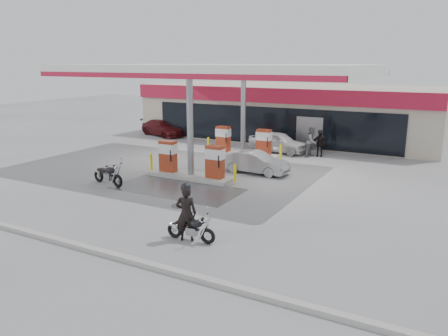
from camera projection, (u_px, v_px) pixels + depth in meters
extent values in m
plane|color=gray|center=(168.00, 187.00, 20.47)|extent=(90.00, 90.00, 0.00)
cube|color=#4C4C4F|center=(177.00, 189.00, 20.24)|extent=(6.00, 3.00, 0.00)
cylinder|color=#38383A|center=(180.00, 206.00, 17.84)|extent=(0.70, 0.70, 0.01)
cube|color=gray|center=(45.00, 237.00, 14.47)|extent=(28.00, 0.25, 0.15)
cube|color=#AAA28F|center=(289.00, 112.00, 33.67)|extent=(22.00, 8.00, 4.00)
cube|color=black|center=(268.00, 126.00, 30.37)|extent=(18.00, 0.10, 2.60)
cube|color=#A7142F|center=(268.00, 95.00, 29.82)|extent=(22.00, 0.25, 1.00)
cube|color=navy|center=(374.00, 100.00, 26.54)|extent=(3.50, 0.12, 0.80)
cube|color=gray|center=(309.00, 133.00, 29.02)|extent=(1.80, 0.14, 2.20)
cube|color=silver|center=(219.00, 70.00, 23.49)|extent=(16.00, 10.00, 0.60)
cube|color=#A7142F|center=(165.00, 76.00, 19.31)|extent=(16.00, 0.12, 0.24)
cube|color=#A7142F|center=(257.00, 72.00, 27.77)|extent=(16.00, 0.12, 0.24)
cylinder|color=gray|center=(190.00, 127.00, 21.57)|extent=(0.32, 0.32, 5.00)
cylinder|color=gray|center=(243.00, 115.00, 26.70)|extent=(0.32, 0.32, 5.00)
cube|color=#9E9E99|center=(191.00, 176.00, 22.16)|extent=(4.50, 1.30, 0.18)
cube|color=maroon|center=(168.00, 156.00, 22.60)|extent=(0.85, 0.48, 1.60)
cube|color=maroon|center=(215.00, 162.00, 21.30)|extent=(0.85, 0.48, 1.60)
cube|color=silver|center=(168.00, 149.00, 22.50)|extent=(0.88, 0.52, 0.50)
cube|color=silver|center=(215.00, 154.00, 21.21)|extent=(0.88, 0.52, 0.50)
cylinder|color=yellow|center=(151.00, 162.00, 23.21)|extent=(0.14, 0.14, 0.90)
cylinder|color=yellow|center=(235.00, 173.00, 20.90)|extent=(0.14, 0.14, 0.90)
cube|color=#9E9E99|center=(243.00, 155.00, 27.29)|extent=(4.50, 1.30, 0.18)
cube|color=maroon|center=(223.00, 139.00, 27.73)|extent=(0.85, 0.48, 1.60)
cube|color=maroon|center=(264.00, 142.00, 26.43)|extent=(0.85, 0.48, 1.60)
cube|color=silver|center=(223.00, 133.00, 27.63)|extent=(0.88, 0.52, 0.50)
cube|color=silver|center=(264.00, 136.00, 26.34)|extent=(0.88, 0.52, 0.50)
cylinder|color=yellow|center=(208.00, 144.00, 28.34)|extent=(0.14, 0.14, 0.90)
cylinder|color=yellow|center=(281.00, 151.00, 26.03)|extent=(0.14, 0.14, 0.90)
torus|color=black|center=(208.00, 236.00, 14.04)|extent=(0.54, 0.16, 0.54)
torus|color=black|center=(175.00, 230.00, 14.55)|extent=(0.54, 0.16, 0.54)
cube|color=gray|center=(192.00, 231.00, 14.26)|extent=(0.37, 0.24, 0.27)
cube|color=black|center=(188.00, 228.00, 14.30)|extent=(0.81, 0.14, 0.07)
ellipsoid|color=black|center=(195.00, 224.00, 14.14)|extent=(0.52, 0.32, 0.25)
cube|color=black|center=(183.00, 223.00, 14.33)|extent=(0.50, 0.24, 0.09)
cylinder|color=silver|center=(202.00, 217.00, 13.97)|extent=(0.07, 0.68, 0.03)
sphere|color=silver|center=(205.00, 221.00, 13.95)|extent=(0.16, 0.16, 0.16)
cylinder|color=silver|center=(182.00, 230.00, 14.58)|extent=(0.81, 0.12, 0.07)
imported|color=black|center=(186.00, 213.00, 14.20)|extent=(0.80, 0.70, 1.85)
torus|color=black|center=(118.00, 181.00, 20.37)|extent=(0.66, 0.27, 0.64)
torus|color=black|center=(99.00, 176.00, 21.28)|extent=(0.66, 0.27, 0.64)
cube|color=gray|center=(109.00, 177.00, 20.78)|extent=(0.47, 0.33, 0.32)
cube|color=black|center=(106.00, 174.00, 20.85)|extent=(0.97, 0.29, 0.09)
ellipsoid|color=black|center=(110.00, 170.00, 20.60)|extent=(0.65, 0.45, 0.30)
cube|color=black|center=(103.00, 170.00, 20.94)|extent=(0.63, 0.36, 0.11)
cylinder|color=silver|center=(114.00, 165.00, 20.32)|extent=(0.19, 0.81, 0.04)
sphere|color=silver|center=(116.00, 168.00, 20.27)|extent=(0.19, 0.19, 0.19)
cylinder|color=silver|center=(105.00, 176.00, 21.24)|extent=(0.96, 0.27, 0.09)
imported|color=silver|center=(278.00, 142.00, 28.35)|extent=(4.09, 2.02, 1.34)
imported|color=slate|center=(312.00, 141.00, 26.98)|extent=(0.95, 1.10, 1.92)
imported|color=#94979B|center=(256.00, 162.00, 22.99)|extent=(3.54, 1.33, 1.15)
imported|color=#4F1114|center=(163.00, 128.00, 34.77)|extent=(4.67, 3.07, 1.26)
imported|color=black|center=(320.00, 144.00, 27.05)|extent=(0.99, 0.57, 1.59)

